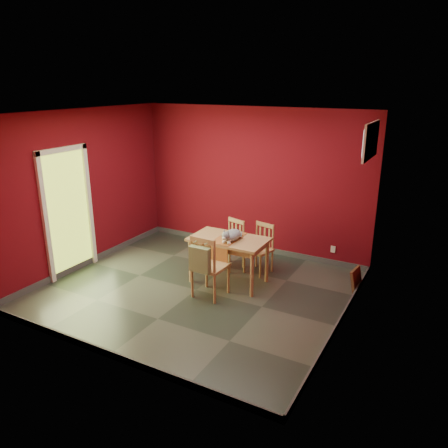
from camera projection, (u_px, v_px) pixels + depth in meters
The scene contains 13 objects.
ground at pixel (196, 290), 6.85m from camera, with size 4.50×4.50×0.00m, color #2D342D.
room_shell at pixel (196, 287), 6.84m from camera, with size 4.50×4.50×4.50m.
doorway at pixel (67, 208), 7.18m from camera, with size 0.06×1.01×2.13m.
window at pixel (371, 141), 5.93m from camera, with size 0.05×0.90×0.50m.
outlet_plate at pixel (333, 249), 7.68m from camera, with size 0.08×0.01×0.12m, color silver.
dining_table at pixel (229, 244), 6.93m from camera, with size 1.22×0.72×0.76m.
table_runner at pixel (225, 244), 6.82m from camera, with size 0.34×0.70×0.35m.
chair_far_left at pixel (231, 243), 7.58m from camera, with size 0.50×0.50×0.85m.
chair_far_right at pixel (260, 248), 7.38m from camera, with size 0.47×0.47×0.85m.
chair_near at pixel (209, 265), 6.50m from camera, with size 0.48×0.48×0.99m.
tote_bag at pixel (200, 259), 6.26m from camera, with size 0.32×0.19×0.45m.
cat at pixel (232, 233), 6.77m from camera, with size 0.25×0.47×0.24m, color slate, non-canonical shape.
picture_frame at pixel (356, 279), 6.80m from camera, with size 0.15×0.36×0.35m.
Camera 1 is at (3.35, -5.21, 3.13)m, focal length 35.00 mm.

